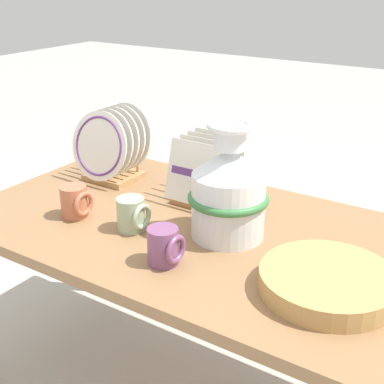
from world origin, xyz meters
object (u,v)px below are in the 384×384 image
(ceramic_vase, at_px, (229,190))
(mug_plum_glaze, at_px, (164,246))
(dish_rack_round_plates, at_px, (111,149))
(mug_sage_glaze, at_px, (132,214))
(wicker_charger_stack, at_px, (328,282))
(dish_rack_square_plates, at_px, (206,179))
(mug_terracotta_glaze, at_px, (75,202))

(ceramic_vase, relative_size, mug_plum_glaze, 3.37)
(dish_rack_round_plates, xyz_separation_m, mug_sage_glaze, (0.32, -0.28, -0.07))
(wicker_charger_stack, xyz_separation_m, mug_plum_glaze, (-0.41, -0.11, 0.02))
(dish_rack_round_plates, bearing_deg, wicker_charger_stack, -16.82)
(ceramic_vase, distance_m, dish_rack_square_plates, 0.26)
(ceramic_vase, distance_m, mug_plum_glaze, 0.26)
(wicker_charger_stack, distance_m, mug_sage_glaze, 0.61)
(mug_plum_glaze, bearing_deg, ceramic_vase, 75.46)
(ceramic_vase, xyz_separation_m, dish_rack_square_plates, (-0.18, 0.17, -0.06))
(ceramic_vase, height_order, dish_rack_square_plates, ceramic_vase)
(ceramic_vase, xyz_separation_m, mug_terracotta_glaze, (-0.47, -0.15, -0.09))
(dish_rack_square_plates, relative_size, mug_sage_glaze, 2.17)
(dish_rack_square_plates, distance_m, mug_plum_glaze, 0.42)
(dish_rack_square_plates, relative_size, wicker_charger_stack, 0.66)
(mug_plum_glaze, bearing_deg, mug_sage_glaze, 151.33)
(wicker_charger_stack, xyz_separation_m, mug_terracotta_glaze, (-0.82, -0.02, 0.02))
(ceramic_vase, xyz_separation_m, dish_rack_round_plates, (-0.58, 0.16, -0.02))
(dish_rack_round_plates, bearing_deg, dish_rack_square_plates, 2.44)
(mug_plum_glaze, bearing_deg, mug_terracotta_glaze, 168.52)
(mug_sage_glaze, distance_m, mug_terracotta_glaze, 0.21)
(mug_plum_glaze, relative_size, mug_terracotta_glaze, 1.00)
(dish_rack_square_plates, xyz_separation_m, mug_terracotta_glaze, (-0.28, -0.32, -0.03))
(wicker_charger_stack, bearing_deg, mug_sage_glaze, 179.97)
(mug_sage_glaze, bearing_deg, ceramic_vase, 26.21)
(ceramic_vase, height_order, mug_plum_glaze, ceramic_vase)
(ceramic_vase, distance_m, dish_rack_round_plates, 0.60)
(mug_terracotta_glaze, bearing_deg, ceramic_vase, 17.99)
(mug_terracotta_glaze, bearing_deg, wicker_charger_stack, 1.72)
(wicker_charger_stack, height_order, mug_plum_glaze, mug_plum_glaze)
(wicker_charger_stack, height_order, mug_sage_glaze, mug_sage_glaze)
(dish_rack_round_plates, bearing_deg, mug_sage_glaze, -41.02)
(mug_plum_glaze, bearing_deg, dish_rack_square_plates, 106.76)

